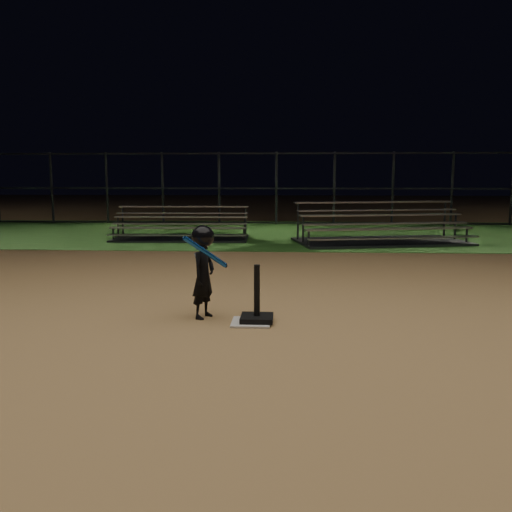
{
  "coord_description": "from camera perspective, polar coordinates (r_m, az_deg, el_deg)",
  "views": [
    {
      "loc": [
        0.43,
        -6.24,
        1.73
      ],
      "look_at": [
        0.0,
        1.0,
        0.65
      ],
      "focal_mm": 38.59,
      "sensor_mm": 36.0,
      "label": 1
    }
  ],
  "objects": [
    {
      "name": "bleacher_left",
      "position": [
        14.88,
        -7.76,
        2.4
      ],
      "size": [
        3.61,
        1.86,
        0.87
      ],
      "rotation": [
        0.0,
        0.0,
        0.04
      ],
      "color": "#BABABF",
      "rests_on": "ground"
    },
    {
      "name": "ground",
      "position": [
        6.49,
        -0.52,
        -6.99
      ],
      "size": [
        80.0,
        80.0,
        0.0
      ],
      "primitive_type": "plane",
      "color": "#AC814D",
      "rests_on": "ground"
    },
    {
      "name": "backstop_fence",
      "position": [
        19.25,
        2.12,
        7.02
      ],
      "size": [
        20.08,
        0.08,
        2.5
      ],
      "color": "#38383D",
      "rests_on": "ground"
    },
    {
      "name": "child_batter",
      "position": [
        6.64,
        -5.48,
        -1.36
      ],
      "size": [
        0.5,
        0.53,
        1.13
      ],
      "rotation": [
        0.0,
        0.0,
        1.16
      ],
      "color": "black",
      "rests_on": "ground"
    },
    {
      "name": "batting_tee",
      "position": [
        6.49,
        0.09,
        -5.72
      ],
      "size": [
        0.38,
        0.38,
        0.67
      ],
      "color": "black",
      "rests_on": "home_plate"
    },
    {
      "name": "home_plate",
      "position": [
        6.49,
        -0.52,
        -6.89
      ],
      "size": [
        0.45,
        0.45,
        0.02
      ],
      "primitive_type": "cube",
      "color": "beige",
      "rests_on": "ground"
    },
    {
      "name": "bleacher_right",
      "position": [
        14.29,
        12.84,
        2.15
      ],
      "size": [
        4.55,
        2.89,
        1.03
      ],
      "rotation": [
        0.0,
        0.0,
        0.21
      ],
      "color": "#BABABF",
      "rests_on": "ground"
    },
    {
      "name": "grass_strip",
      "position": [
        16.34,
        1.86,
        2.39
      ],
      "size": [
        60.0,
        8.0,
        0.01
      ],
      "primitive_type": "cube",
      "color": "#24521A",
      "rests_on": "ground"
    }
  ]
}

